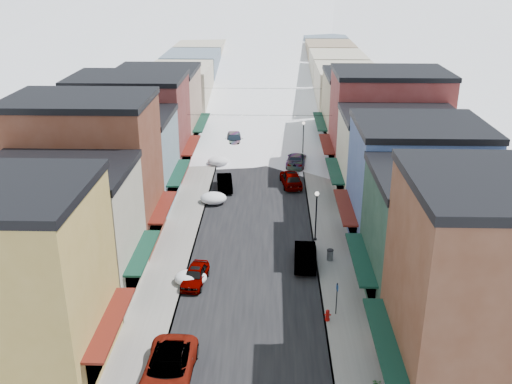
# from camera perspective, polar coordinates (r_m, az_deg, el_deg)

# --- Properties ---
(road) EXTENTS (10.00, 160.00, 0.01)m
(road) POSITION_cam_1_polar(r_m,az_deg,el_deg) (85.79, 0.65, 6.93)
(road) COLOR black
(road) RESTS_ON ground
(sidewalk_left) EXTENTS (3.20, 160.00, 0.15)m
(sidewalk_left) POSITION_cam_1_polar(r_m,az_deg,el_deg) (86.14, -3.77, 6.99)
(sidewalk_left) COLOR gray
(sidewalk_left) RESTS_ON ground
(sidewalk_right) EXTENTS (3.20, 160.00, 0.15)m
(sidewalk_right) POSITION_cam_1_polar(r_m,az_deg,el_deg) (85.92, 5.09, 6.91)
(sidewalk_right) COLOR gray
(sidewalk_right) RESTS_ON ground
(curb_left) EXTENTS (0.10, 160.00, 0.15)m
(curb_left) POSITION_cam_1_polar(r_m,az_deg,el_deg) (86.01, -2.74, 6.99)
(curb_left) COLOR slate
(curb_left) RESTS_ON ground
(curb_right) EXTENTS (0.10, 160.00, 0.15)m
(curb_right) POSITION_cam_1_polar(r_m,az_deg,el_deg) (85.84, 4.05, 6.93)
(curb_right) COLOR slate
(curb_right) RESTS_ON ground
(bldg_l_yellow) EXTENTS (11.30, 8.70, 11.50)m
(bldg_l_yellow) POSITION_cam_1_polar(r_m,az_deg,el_deg) (34.66, -23.74, -8.22)
(bldg_l_yellow) COLOR #B79443
(bldg_l_yellow) RESTS_ON ground
(bldg_l_cream) EXTENTS (11.30, 8.20, 9.50)m
(bldg_l_cream) POSITION_cam_1_polar(r_m,az_deg,el_deg) (42.00, -18.89, -3.73)
(bldg_l_cream) COLOR #B7AD93
(bldg_l_cream) RESTS_ON ground
(bldg_l_brick_near) EXTENTS (12.30, 8.20, 12.50)m
(bldg_l_brick_near) POSITION_cam_1_polar(r_m,az_deg,el_deg) (48.58, -16.56, 1.93)
(bldg_l_brick_near) COLOR brown
(bldg_l_brick_near) RESTS_ON ground
(bldg_l_grayblue) EXTENTS (11.30, 9.20, 9.00)m
(bldg_l_grayblue) POSITION_cam_1_polar(r_m,az_deg,el_deg) (56.69, -13.38, 3.20)
(bldg_l_grayblue) COLOR #7892A0
(bldg_l_grayblue) RESTS_ON ground
(bldg_l_brick_far) EXTENTS (13.30, 9.20, 11.00)m
(bldg_l_brick_far) POSITION_cam_1_polar(r_m,az_deg,el_deg) (65.00, -12.38, 6.57)
(bldg_l_brick_far) COLOR maroon
(bldg_l_brick_far) RESTS_ON ground
(bldg_l_tan) EXTENTS (11.30, 11.20, 10.00)m
(bldg_l_tan) POSITION_cam_1_polar(r_m,az_deg,el_deg) (74.37, -9.82, 8.25)
(bldg_l_tan) COLOR #9F7E68
(bldg_l_tan) RESTS_ON ground
(bldg_r_brick_near) EXTENTS (12.30, 9.20, 12.50)m
(bldg_r_brick_near) POSITION_cam_1_polar(r_m,az_deg,el_deg) (32.73, 23.79, -9.05)
(bldg_r_brick_near) COLOR brown
(bldg_r_brick_near) RESTS_ON ground
(bldg_r_green) EXTENTS (11.30, 9.20, 9.50)m
(bldg_r_green) POSITION_cam_1_polar(r_m,az_deg,el_deg) (40.69, 18.38, -4.50)
(bldg_r_green) COLOR #1C3A2B
(bldg_r_green) RESTS_ON ground
(bldg_r_blue) EXTENTS (11.30, 9.20, 10.50)m
(bldg_r_blue) POSITION_cam_1_polar(r_m,az_deg,el_deg) (48.46, 15.62, 0.72)
(bldg_r_blue) COLOR #3E568D
(bldg_r_blue) RESTS_ON ground
(bldg_r_cream) EXTENTS (12.30, 9.20, 9.00)m
(bldg_r_cream) POSITION_cam_1_polar(r_m,az_deg,el_deg) (57.07, 14.02, 3.26)
(bldg_r_cream) COLOR beige
(bldg_r_cream) RESTS_ON ground
(bldg_r_brick_far) EXTENTS (13.30, 9.20, 11.50)m
(bldg_r_brick_far) POSITION_cam_1_polar(r_m,az_deg,el_deg) (65.28, 12.98, 6.81)
(bldg_r_brick_far) COLOR maroon
(bldg_r_brick_far) RESTS_ON ground
(bldg_r_tan) EXTENTS (11.30, 11.20, 9.50)m
(bldg_r_tan) POSITION_cam_1_polar(r_m,az_deg,el_deg) (74.89, 10.76, 8.09)
(bldg_r_tan) COLOR #9C8C66
(bldg_r_tan) RESTS_ON ground
(distant_blocks) EXTENTS (34.00, 55.00, 8.00)m
(distant_blocks) POSITION_cam_1_polar(r_m,az_deg,el_deg) (107.44, 0.89, 12.14)
(distant_blocks) COLOR gray
(distant_blocks) RESTS_ON ground
(overhead_cables) EXTENTS (16.40, 15.04, 0.04)m
(overhead_cables) POSITION_cam_1_polar(r_m,az_deg,el_deg) (72.18, 0.49, 9.14)
(overhead_cables) COLOR black
(overhead_cables) RESTS_ON ground
(car_white_suv) EXTENTS (2.87, 6.02, 1.66)m
(car_white_suv) POSITION_cam_1_polar(r_m,az_deg,el_deg) (33.95, -8.78, -17.13)
(car_white_suv) COLOR white
(car_white_suv) RESTS_ON ground
(car_silver_sedan) EXTENTS (2.03, 4.06, 1.33)m
(car_silver_sedan) POSITION_cam_1_polar(r_m,az_deg,el_deg) (42.80, -6.11, -8.27)
(car_silver_sedan) COLOR #A7A9AF
(car_silver_sedan) RESTS_ON ground
(car_dark_hatch) EXTENTS (2.06, 4.49, 1.43)m
(car_dark_hatch) POSITION_cam_1_polar(r_m,az_deg,el_deg) (59.98, -3.15, 0.96)
(car_dark_hatch) COLOR black
(car_dark_hatch) RESTS_ON ground
(car_silver_wagon) EXTENTS (2.80, 5.99, 1.69)m
(car_silver_wagon) POSITION_cam_1_polar(r_m,az_deg,el_deg) (74.34, -2.22, 5.23)
(car_silver_wagon) COLOR #A2A5AA
(car_silver_wagon) RESTS_ON ground
(car_green_sedan) EXTENTS (1.88, 4.90, 1.59)m
(car_green_sedan) POSITION_cam_1_polar(r_m,az_deg,el_deg) (45.22, 4.94, -6.28)
(car_green_sedan) COLOR black
(car_green_sedan) RESTS_ON ground
(car_gray_suv) EXTENTS (2.60, 5.13, 1.67)m
(car_gray_suv) POSITION_cam_1_polar(r_m,az_deg,el_deg) (60.83, 3.52, 1.38)
(car_gray_suv) COLOR #989AA0
(car_gray_suv) RESTS_ON ground
(car_black_sedan) EXTENTS (2.74, 5.49, 1.53)m
(car_black_sedan) POSITION_cam_1_polar(r_m,az_deg,el_deg) (67.04, 4.04, 3.26)
(car_black_sedan) COLOR black
(car_black_sedan) RESTS_ON ground
(car_lane_silver) EXTENTS (2.53, 4.99, 1.63)m
(car_lane_silver) POSITION_cam_1_polar(r_m,az_deg,el_deg) (78.39, -0.88, 6.10)
(car_lane_silver) COLOR #9EA0A6
(car_lane_silver) RESTS_ON ground
(car_lane_white) EXTENTS (3.51, 6.41, 1.70)m
(car_lane_white) POSITION_cam_1_polar(r_m,az_deg,el_deg) (96.07, 1.19, 9.06)
(car_lane_white) COLOR white
(car_lane_white) RESTS_ON ground
(fire_hydrant) EXTENTS (0.47, 0.35, 0.80)m
(fire_hydrant) POSITION_cam_1_polar(r_m,az_deg,el_deg) (38.71, 7.16, -12.14)
(fire_hydrant) COLOR #A40C08
(fire_hydrant) RESTS_ON sidewalk_right
(parking_sign) EXTENTS (0.10, 0.32, 2.37)m
(parking_sign) POSITION_cam_1_polar(r_m,az_deg,el_deg) (38.86, 8.08, -10.26)
(parking_sign) COLOR black
(parking_sign) RESTS_ON sidewalk_right
(trash_can) EXTENTS (0.53, 0.53, 0.90)m
(trash_can) POSITION_cam_1_polar(r_m,az_deg,el_deg) (45.85, 7.42, -6.24)
(trash_can) COLOR #5D6063
(trash_can) RESTS_ON sidewalk_right
(streetlamp_near) EXTENTS (0.37, 0.37, 4.40)m
(streetlamp_near) POSITION_cam_1_polar(r_m,az_deg,el_deg) (48.00, 6.05, -1.77)
(streetlamp_near) COLOR black
(streetlamp_near) RESTS_ON sidewalk_right
(streetlamp_far) EXTENTS (0.37, 0.37, 4.46)m
(streetlamp_far) POSITION_cam_1_polar(r_m,az_deg,el_deg) (69.08, 4.75, 5.71)
(streetlamp_far) COLOR black
(streetlamp_far) RESTS_ON sidewalk_right
(planter_near) EXTENTS (0.62, 0.59, 0.55)m
(planter_near) POSITION_cam_1_polar(r_m,az_deg,el_deg) (33.96, 11.94, -18.26)
(planter_near) COLOR #337235
(planter_near) RESTS_ON sidewalk_right
(snow_pile_near) EXTENTS (2.40, 2.68, 1.01)m
(snow_pile_near) POSITION_cam_1_polar(r_m,az_deg,el_deg) (42.91, -6.50, -8.48)
(snow_pile_near) COLOR white
(snow_pile_near) RESTS_ON ground
(snow_pile_mid) EXTENTS (2.61, 2.80, 1.10)m
(snow_pile_mid) POSITION_cam_1_polar(r_m,az_deg,el_deg) (56.55, -4.25, -0.60)
(snow_pile_mid) COLOR white
(snow_pile_mid) RESTS_ON ground
(snow_pile_far) EXTENTS (2.42, 2.69, 1.02)m
(snow_pile_far) POSITION_cam_1_polar(r_m,az_deg,el_deg) (67.35, -3.80, 3.10)
(snow_pile_far) COLOR white
(snow_pile_far) RESTS_ON ground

